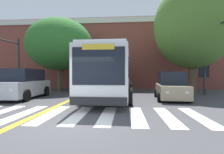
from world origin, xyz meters
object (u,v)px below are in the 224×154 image
object	(u,v)px
car_silver_near_lane	(24,84)
traffic_light_far_corner	(9,56)
street_tree_curbside_large	(193,26)
city_bus	(112,73)
traffic_light_near_corner	(217,44)
street_tree_curbside_small	(60,45)
car_tan_far_lane	(171,87)
traffic_light_overhead	(91,57)

from	to	relation	value
car_silver_near_lane	traffic_light_far_corner	size ratio (longest dim) A/B	1.00
street_tree_curbside_large	city_bus	bearing A→B (deg)	-159.08
traffic_light_near_corner	car_silver_near_lane	bearing A→B (deg)	-173.08
traffic_light_far_corner	street_tree_curbside_large	distance (m)	15.91
street_tree_curbside_small	city_bus	bearing A→B (deg)	-36.81
street_tree_curbside_small	street_tree_curbside_large	bearing A→B (deg)	-7.88
car_tan_far_lane	street_tree_curbside_small	distance (m)	12.16
street_tree_curbside_large	street_tree_curbside_small	bearing A→B (deg)	172.12
city_bus	street_tree_curbside_large	world-z (taller)	street_tree_curbside_large
car_tan_far_lane	street_tree_curbside_small	bearing A→B (deg)	150.98
city_bus	traffic_light_near_corner	size ratio (longest dim) A/B	2.05
car_silver_near_lane	traffic_light_far_corner	xyz separation A→B (m)	(-2.40, 1.80, 2.23)
car_silver_near_lane	traffic_light_overhead	world-z (taller)	traffic_light_overhead
traffic_light_near_corner	traffic_light_overhead	distance (m)	10.02
car_silver_near_lane	traffic_light_near_corner	world-z (taller)	traffic_light_near_corner
traffic_light_far_corner	street_tree_curbside_large	bearing A→B (deg)	8.67
city_bus	street_tree_curbside_small	xyz separation A→B (m)	(-5.91, 4.42, 3.05)
street_tree_curbside_large	street_tree_curbside_small	distance (m)	13.00
traffic_light_overhead	street_tree_curbside_large	size ratio (longest dim) A/B	0.51
car_tan_far_lane	traffic_light_near_corner	world-z (taller)	traffic_light_near_corner
city_bus	car_tan_far_lane	distance (m)	4.40
traffic_light_near_corner	car_tan_far_lane	bearing A→B (deg)	-159.71
car_silver_near_lane	street_tree_curbside_small	size ratio (longest dim) A/B	0.51
street_tree_curbside_large	street_tree_curbside_small	world-z (taller)	street_tree_curbside_large
city_bus	traffic_light_near_corner	bearing A→B (deg)	1.30
car_silver_near_lane	traffic_light_overhead	xyz separation A→B (m)	(4.12, 3.71, 2.32)
traffic_light_overhead	traffic_light_near_corner	bearing A→B (deg)	-11.67
traffic_light_far_corner	car_silver_near_lane	bearing A→B (deg)	-36.82
traffic_light_near_corner	street_tree_curbside_small	size ratio (longest dim) A/B	0.62
traffic_light_near_corner	street_tree_curbside_large	bearing A→B (deg)	108.37
traffic_light_near_corner	street_tree_curbside_small	xyz separation A→B (m)	(-13.65, 4.24, 0.91)
car_tan_far_lane	traffic_light_far_corner	xyz separation A→B (m)	(-12.72, 1.44, 2.37)
traffic_light_far_corner	street_tree_curbside_small	bearing A→B (deg)	57.16
traffic_light_overhead	car_silver_near_lane	bearing A→B (deg)	-137.96
car_tan_far_lane	street_tree_curbside_large	bearing A→B (deg)	53.83
traffic_light_far_corner	traffic_light_overhead	bearing A→B (deg)	16.39
traffic_light_overhead	street_tree_curbside_small	size ratio (longest dim) A/B	0.53
traffic_light_overhead	street_tree_curbside_large	bearing A→B (deg)	2.84
traffic_light_near_corner	street_tree_curbside_large	xyz separation A→B (m)	(-0.82, 2.47, 2.03)
traffic_light_near_corner	street_tree_curbside_large	world-z (taller)	street_tree_curbside_large
car_silver_near_lane	street_tree_curbside_large	distance (m)	14.61
traffic_light_far_corner	street_tree_curbside_large	size ratio (longest dim) A/B	0.50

